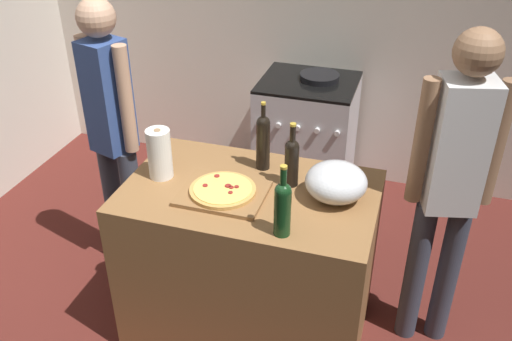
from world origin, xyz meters
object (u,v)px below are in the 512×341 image
at_px(paper_towel_roll, 160,154).
at_px(person_in_red, 451,179).
at_px(wine_bottle_amber, 292,160).
at_px(mixing_bowl, 336,182).
at_px(wine_bottle_green, 263,140).
at_px(person_in_stripes, 112,128).
at_px(wine_bottle_dark, 283,206).
at_px(pizza, 223,190).
at_px(stove, 306,139).

relative_size(paper_towel_roll, person_in_red, 0.15).
bearing_deg(wine_bottle_amber, mixing_bowl, -14.02).
xyz_separation_m(paper_towel_roll, wine_bottle_green, (0.46, 0.23, 0.03)).
bearing_deg(person_in_stripes, wine_bottle_dark, -26.79).
height_order(pizza, person_in_stripes, person_in_stripes).
height_order(wine_bottle_amber, stove, wine_bottle_amber).
bearing_deg(wine_bottle_green, wine_bottle_dark, -65.08).
distance_m(pizza, wine_bottle_amber, 0.36).
bearing_deg(person_in_red, paper_towel_roll, -170.50).
height_order(wine_bottle_amber, person_in_stripes, person_in_stripes).
height_order(pizza, person_in_red, person_in_red).
height_order(pizza, wine_bottle_green, wine_bottle_green).
height_order(stove, person_in_red, person_in_red).
relative_size(pizza, person_in_stripes, 0.19).
bearing_deg(pizza, wine_bottle_green, 70.44).
distance_m(pizza, person_in_red, 1.06).
height_order(wine_bottle_green, person_in_stripes, person_in_stripes).
relative_size(mixing_bowl, paper_towel_roll, 1.12).
relative_size(mixing_bowl, stove, 0.30).
xyz_separation_m(paper_towel_roll, person_in_red, (1.37, 0.23, -0.03)).
bearing_deg(wine_bottle_dark, person_in_stripes, 153.21).
relative_size(pizza, wine_bottle_green, 0.86).
xyz_separation_m(pizza, mixing_bowl, (0.51, 0.13, 0.06)).
bearing_deg(person_in_stripes, wine_bottle_amber, -9.49).
distance_m(mixing_bowl, stove, 1.52).
bearing_deg(stove, mixing_bowl, -72.64).
bearing_deg(wine_bottle_green, pizza, -109.56).
bearing_deg(mixing_bowl, pizza, -165.44).
bearing_deg(person_in_red, stove, 128.03).
distance_m(wine_bottle_dark, person_in_red, 0.84).
bearing_deg(stove, wine_bottle_dark, -81.35).
distance_m(wine_bottle_dark, stove, 1.81).
xyz_separation_m(mixing_bowl, stove, (-0.43, 1.36, -0.53)).
bearing_deg(wine_bottle_green, person_in_red, 0.11).
relative_size(wine_bottle_dark, person_in_red, 0.20).
relative_size(pizza, person_in_red, 0.18).
relative_size(wine_bottle_green, person_in_stripes, 0.22).
xyz_separation_m(pizza, wine_bottle_dark, (0.34, -0.20, 0.11)).
bearing_deg(wine_bottle_dark, wine_bottle_green, 114.92).
relative_size(pizza, wine_bottle_amber, 0.95).
relative_size(person_in_stripes, person_in_red, 0.98).
relative_size(wine_bottle_dark, wine_bottle_green, 0.92).
relative_size(wine_bottle_green, person_in_red, 0.21).
bearing_deg(paper_towel_roll, mixing_bowl, 3.83).
relative_size(wine_bottle_amber, person_in_red, 0.19).
bearing_deg(wine_bottle_green, wine_bottle_amber, -32.74).
bearing_deg(pizza, wine_bottle_dark, -30.66).
relative_size(wine_bottle_green, stove, 0.38).
bearing_deg(wine_bottle_green, paper_towel_roll, -153.71).
xyz_separation_m(wine_bottle_green, stove, (-0.02, 1.19, -0.60)).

